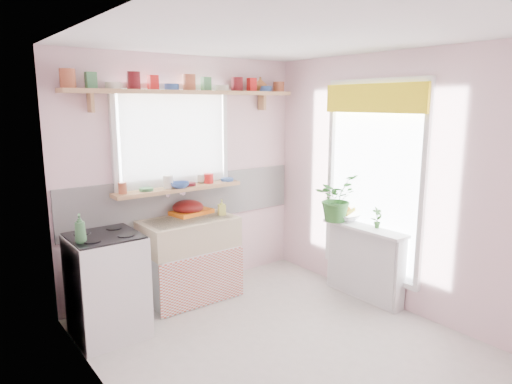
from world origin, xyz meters
TOP-DOWN VIEW (x-y plane):
  - room at (0.66, 0.86)m, footprint 3.20×3.20m
  - sink_unit at (-0.15, 1.29)m, footprint 0.95×0.65m
  - cooker at (-1.10, 1.05)m, footprint 0.58×0.58m
  - radiator_ledge at (1.30, 0.20)m, footprint 0.22×0.95m
  - windowsill at (-0.15, 1.48)m, footprint 1.40×0.22m
  - pine_shelf at (0.00, 1.47)m, footprint 2.52×0.24m
  - shelf_crockery at (-0.02, 1.47)m, footprint 2.47×0.11m
  - sill_crockery at (-0.20, 1.48)m, footprint 1.35×0.11m
  - dish_tray at (-0.02, 1.50)m, footprint 0.47×0.38m
  - colander at (-0.04, 1.50)m, footprint 0.39×0.39m
  - jade_plant at (1.21, 0.55)m, footprint 0.54×0.50m
  - fruit_bowl at (1.33, 0.50)m, footprint 0.31×0.31m
  - herb_pot at (1.33, 0.09)m, footprint 0.13×0.10m
  - soap_bottle_sink at (0.22, 1.25)m, footprint 0.10×0.10m
  - sill_cup at (0.15, 1.54)m, footprint 0.13×0.13m
  - sill_bowl at (-0.17, 1.42)m, footprint 0.20×0.20m
  - shelf_vase at (0.96, 1.53)m, footprint 0.17×0.17m
  - cooker_bottle at (-1.32, 0.94)m, footprint 0.12×0.12m
  - fruit at (1.34, 0.50)m, footprint 0.20×0.14m

SIDE VIEW (x-z plane):
  - radiator_ledge at x=1.30m, z-range 0.01..0.78m
  - sink_unit at x=-0.15m, z-range -0.13..0.99m
  - cooker at x=-1.10m, z-range 0.00..0.92m
  - fruit_bowl at x=1.33m, z-range 0.78..0.85m
  - dish_tray at x=-0.02m, z-range 0.85..0.89m
  - fruit at x=1.34m, z-range 0.82..0.92m
  - herb_pot at x=1.33m, z-range 0.78..0.99m
  - colander at x=-0.04m, z-range 0.85..1.00m
  - soap_bottle_sink at x=0.22m, z-range 0.85..1.02m
  - jade_plant at x=1.21m, z-range 0.78..1.28m
  - cooker_bottle at x=-1.32m, z-range 0.92..1.15m
  - windowsill at x=-0.15m, z-range 1.12..1.16m
  - sill_bowl at x=-0.17m, z-range 1.16..1.22m
  - sill_cup at x=0.15m, z-range 1.16..1.25m
  - sill_crockery at x=-0.20m, z-range 1.15..1.27m
  - room at x=0.66m, z-range -0.23..2.97m
  - pine_shelf at x=0.00m, z-range 2.10..2.14m
  - shelf_crockery at x=-0.02m, z-range 2.13..2.25m
  - shelf_vase at x=0.96m, z-range 2.14..2.30m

